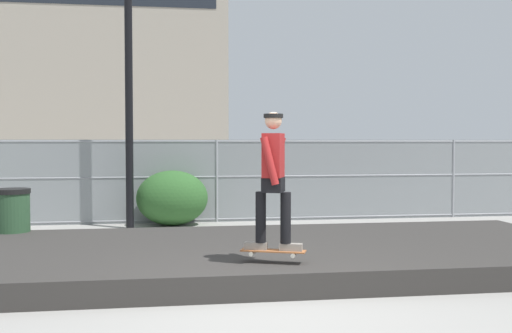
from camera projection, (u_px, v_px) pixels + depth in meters
The scene contains 11 objects.
ground_plane at pixel (272, 305), 6.74m from camera, with size 120.00×120.00×0.00m, color gray.
gravel_berm at pixel (246, 255), 8.82m from camera, with size 10.21×4.00×0.31m, color #33302D.
skateboard at pixel (273, 251), 7.49m from camera, with size 0.82×0.47×0.07m.
skater at pixel (273, 172), 7.45m from camera, with size 0.71×0.62×1.70m.
chain_fence at pixel (217, 181), 13.63m from camera, with size 22.70×0.06×1.85m.
street_lamp at pixel (128, 21), 12.45m from camera, with size 0.44×0.44×6.89m.
parked_car_near at pixel (20, 179), 15.84m from camera, with size 4.42×1.99×1.66m.
parked_car_mid at pixel (246, 176), 17.05m from camera, with size 4.50×2.14×1.66m.
library_building at pixel (82, 37), 50.48m from camera, with size 23.07×13.04×20.98m.
shrub_center at pixel (172, 198), 13.07m from camera, with size 1.54×1.26×1.19m.
trash_bin at pixel (12, 219), 10.05m from camera, with size 0.59×0.59×1.03m.
Camera 1 is at (-1.19, -6.56, 1.81)m, focal length 42.66 mm.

